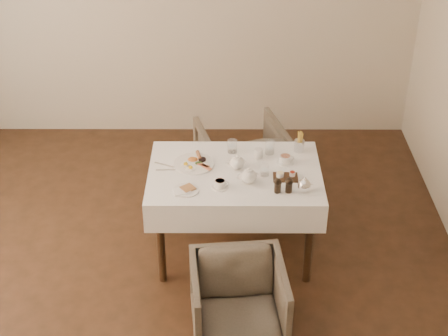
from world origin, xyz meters
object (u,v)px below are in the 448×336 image
armchair_far (242,160)px  teapot_centre (237,162)px  table (235,185)px  breakfast_plate (194,163)px  armchair_near (239,302)px

armchair_far → teapot_centre: (-0.06, -0.80, 0.48)m
table → teapot_centre: (0.02, 0.04, 0.18)m
armchair_far → teapot_centre: 0.94m
armchair_far → breakfast_plate: 0.94m
table → breakfast_plate: bearing=161.5°
table → teapot_centre: teapot_centre is taller
armchair_far → teapot_centre: size_ratio=4.76×
armchair_near → armchair_far: (0.06, 1.73, 0.04)m
armchair_far → breakfast_plate: bearing=47.2°
breakfast_plate → armchair_far: bearing=75.3°
table → armchair_far: size_ratio=1.75×
armchair_far → table: bearing=69.1°
armchair_near → teapot_centre: teapot_centre is taller
teapot_centre → armchair_far: bearing=82.9°
armchair_far → breakfast_plate: (-0.38, -0.74, 0.43)m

